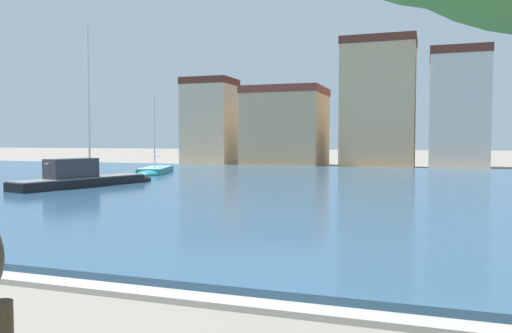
{
  "coord_description": "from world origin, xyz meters",
  "views": [
    {
      "loc": [
        5.44,
        1.26,
        2.88
      ],
      "look_at": [
        1.28,
        13.5,
        2.2
      ],
      "focal_mm": 35.4,
      "sensor_mm": 36.0,
      "label": 1
    }
  ],
  "objects": [
    {
      "name": "harbor_water",
      "position": [
        0.0,
        30.15,
        0.14
      ],
      "size": [
        91.32,
        41.3,
        0.28
      ],
      "primitive_type": "cube",
      "color": "#2D5170",
      "rests_on": "ground"
    },
    {
      "name": "quay_edge_coping",
      "position": [
        0.0,
        9.25,
        0.06
      ],
      "size": [
        91.32,
        0.5,
        0.12
      ],
      "primitive_type": "cube",
      "color": "#ADA89E",
      "rests_on": "ground"
    },
    {
      "name": "sailboat_black",
      "position": [
        -12.71,
        25.19,
        0.62
      ],
      "size": [
        3.87,
        9.31,
        9.42
      ],
      "color": "black",
      "rests_on": "ground"
    },
    {
      "name": "sailboat_teal",
      "position": [
        -14.69,
        35.8,
        0.39
      ],
      "size": [
        3.66,
        6.56,
        6.49
      ],
      "color": "teal",
      "rests_on": "ground"
    },
    {
      "name": "townhouse_wide_warehouse",
      "position": [
        -19.12,
        56.45,
        5.09
      ],
      "size": [
        5.75,
        5.21,
        10.14
      ],
      "color": "#C6B293",
      "rests_on": "ground"
    },
    {
      "name": "townhouse_corner_house",
      "position": [
        -9.59,
        55.78,
        4.36
      ],
      "size": [
        8.58,
        7.9,
        8.68
      ],
      "color": "tan",
      "rests_on": "ground"
    },
    {
      "name": "townhouse_end_terrace",
      "position": [
        0.51,
        55.34,
        6.71
      ],
      "size": [
        7.53,
        5.42,
        13.38
      ],
      "color": "tan",
      "rests_on": "ground"
    },
    {
      "name": "townhouse_tall_gabled",
      "position": [
        8.31,
        56.55,
        5.96
      ],
      "size": [
        5.59,
        7.96,
        11.88
      ],
      "color": "beige",
      "rests_on": "ground"
    }
  ]
}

